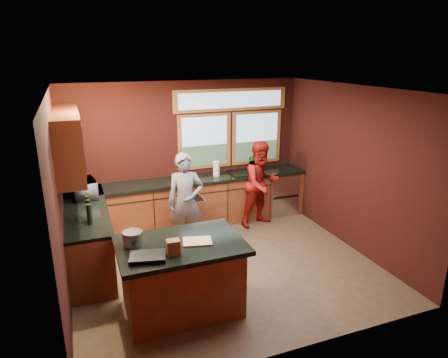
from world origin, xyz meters
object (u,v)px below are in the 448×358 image
person_grey (186,202)px  person_red (261,184)px  cutting_board (197,241)px  island (182,276)px  stock_pot (133,238)px

person_grey → person_red: bearing=25.4°
person_red → cutting_board: person_red is taller
island → person_grey: (0.53, 1.68, 0.34)m
person_red → stock_pot: bearing=-157.5°
stock_pot → cutting_board: bearing=-14.9°
cutting_board → stock_pot: stock_pot is taller
island → person_red: 3.00m
person_grey → cutting_board: person_grey is taller
person_red → stock_pot: 3.31m
person_grey → person_red: size_ratio=1.00×
cutting_board → person_grey: bearing=79.1°
person_grey → cutting_board: bearing=-89.6°
person_grey → person_red: (1.59, 0.40, 0.00)m
cutting_board → island: bearing=166.0°
cutting_board → stock_pot: 0.78m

